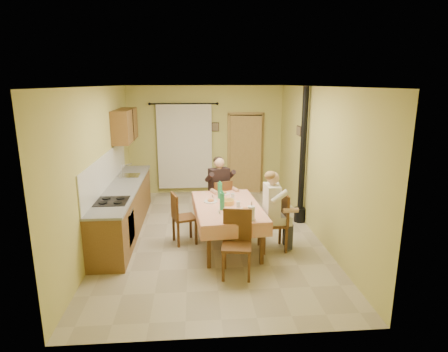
{
  "coord_description": "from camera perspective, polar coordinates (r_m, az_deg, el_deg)",
  "views": [
    {
      "loc": [
        -0.29,
        -6.73,
        2.86
      ],
      "look_at": [
        0.25,
        0.1,
        1.15
      ],
      "focal_mm": 30.0,
      "sensor_mm": 36.0,
      "label": 1
    }
  ],
  "objects": [
    {
      "name": "kitchen_run",
      "position": [
        7.65,
        -15.0,
        -4.6
      ],
      "size": [
        0.64,
        3.64,
        1.56
      ],
      "color": "brown",
      "rests_on": "ground"
    },
    {
      "name": "doorway",
      "position": [
        9.93,
        3.3,
        3.49
      ],
      "size": [
        0.96,
        0.21,
        2.15
      ],
      "color": "black",
      "rests_on": "ground"
    },
    {
      "name": "chair_near",
      "position": [
        5.8,
        1.94,
        -12.26
      ],
      "size": [
        0.5,
        0.5,
        1.0
      ],
      "rotation": [
        0.0,
        0.0,
        2.99
      ],
      "color": "#543217",
      "rests_on": "ground"
    },
    {
      "name": "curtain",
      "position": [
        9.77,
        -6.0,
        4.52
      ],
      "size": [
        1.7,
        0.07,
        2.22
      ],
      "color": "black",
      "rests_on": "ground"
    },
    {
      "name": "chair_left",
      "position": [
        6.94,
        -6.14,
        -7.83
      ],
      "size": [
        0.49,
        0.49,
        0.95
      ],
      "rotation": [
        0.0,
        0.0,
        -1.26
      ],
      "color": "#543217",
      "rests_on": "ground"
    },
    {
      "name": "chair_right",
      "position": [
        6.7,
        7.52,
        -8.67
      ],
      "size": [
        0.47,
        0.47,
        1.01
      ],
      "rotation": [
        0.0,
        0.0,
        1.63
      ],
      "color": "#543217",
      "rests_on": "ground"
    },
    {
      "name": "man_far",
      "position": [
        7.6,
        -0.66,
        -1.1
      ],
      "size": [
        0.65,
        0.59,
        1.39
      ],
      "rotation": [
        0.0,
        0.0,
        0.35
      ],
      "color": "black",
      "rests_on": "chair_far"
    },
    {
      "name": "dining_table",
      "position": [
        6.77,
        0.53,
        -7.5
      ],
      "size": [
        1.27,
        1.97,
        0.76
      ],
      "rotation": [
        0.0,
        0.0,
        0.07
      ],
      "color": "#E69A7A",
      "rests_on": "ground"
    },
    {
      "name": "stove_flue",
      "position": [
        7.87,
        11.77,
        0.22
      ],
      "size": [
        0.24,
        0.24,
        2.8
      ],
      "color": "black",
      "rests_on": "ground"
    },
    {
      "name": "room_shell",
      "position": [
        6.82,
        -2.04,
        5.23
      ],
      "size": [
        4.04,
        6.04,
        2.82
      ],
      "color": "#C4BE65",
      "rests_on": "ground"
    },
    {
      "name": "tableware",
      "position": [
        6.52,
        0.85,
        -4.17
      ],
      "size": [
        0.82,
        1.64,
        0.33
      ],
      "color": "white",
      "rests_on": "dining_table"
    },
    {
      "name": "floor",
      "position": [
        7.32,
        -1.91,
        -9.0
      ],
      "size": [
        4.0,
        6.0,
        0.01
      ],
      "primitive_type": "cube",
      "color": "tan",
      "rests_on": "ground"
    },
    {
      "name": "chair_far",
      "position": [
        7.76,
        -0.61,
        -5.33
      ],
      "size": [
        0.51,
        0.51,
        0.95
      ],
      "rotation": [
        0.0,
        0.0,
        0.35
      ],
      "color": "#543217",
      "rests_on": "ground"
    },
    {
      "name": "upper_cabinets",
      "position": [
        8.62,
        -14.84,
        7.48
      ],
      "size": [
        0.35,
        1.4,
        0.7
      ],
      "primitive_type": "cube",
      "color": "brown",
      "rests_on": "room_shell"
    },
    {
      "name": "picture_back",
      "position": [
        9.78,
        -1.33,
        7.49
      ],
      "size": [
        0.19,
        0.03,
        0.23
      ],
      "primitive_type": "cube",
      "color": "black",
      "rests_on": "room_shell"
    },
    {
      "name": "man_right",
      "position": [
        6.49,
        7.56,
        -3.89
      ],
      "size": [
        0.48,
        0.6,
        1.39
      ],
      "rotation": [
        0.0,
        0.0,
        1.63
      ],
      "color": "silver",
      "rests_on": "chair_right"
    },
    {
      "name": "picture_right",
      "position": [
        8.31,
        11.38,
        6.75
      ],
      "size": [
        0.03,
        0.31,
        0.21
      ],
      "primitive_type": "cube",
      "color": "brown",
      "rests_on": "room_shell"
    }
  ]
}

